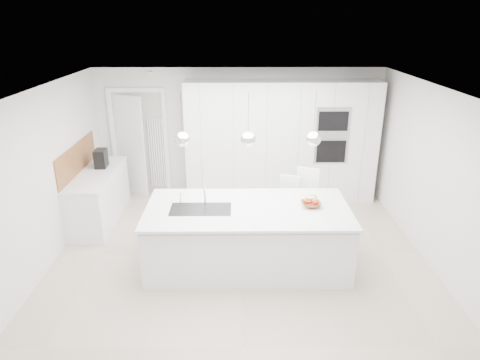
{
  "coord_description": "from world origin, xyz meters",
  "views": [
    {
      "loc": [
        -0.06,
        -5.66,
        3.39
      ],
      "look_at": [
        0.0,
        0.3,
        1.1
      ],
      "focal_mm": 32.0,
      "sensor_mm": 36.0,
      "label": 1
    }
  ],
  "objects_px": {
    "island_base": "(247,239)",
    "bar_stool_right": "(308,206)",
    "espresso_machine": "(101,158)",
    "bar_stool_left": "(290,209)",
    "fruit_bowl": "(311,204)"
  },
  "relations": [
    {
      "from": "island_base",
      "to": "bar_stool_right",
      "type": "height_order",
      "value": "bar_stool_right"
    },
    {
      "from": "espresso_machine",
      "to": "bar_stool_left",
      "type": "height_order",
      "value": "espresso_machine"
    },
    {
      "from": "espresso_machine",
      "to": "bar_stool_left",
      "type": "xyz_separation_m",
      "value": [
        3.23,
        -0.96,
        -0.54
      ]
    },
    {
      "from": "island_base",
      "to": "bar_stool_left",
      "type": "distance_m",
      "value": 1.09
    },
    {
      "from": "island_base",
      "to": "bar_stool_right",
      "type": "bearing_deg",
      "value": 39.54
    },
    {
      "from": "fruit_bowl",
      "to": "bar_stool_left",
      "type": "distance_m",
      "value": 0.88
    },
    {
      "from": "espresso_machine",
      "to": "bar_stool_right",
      "type": "height_order",
      "value": "espresso_machine"
    },
    {
      "from": "island_base",
      "to": "fruit_bowl",
      "type": "xyz_separation_m",
      "value": [
        0.89,
        0.08,
        0.5
      ]
    },
    {
      "from": "espresso_machine",
      "to": "bar_stool_left",
      "type": "distance_m",
      "value": 3.41
    },
    {
      "from": "espresso_machine",
      "to": "bar_stool_right",
      "type": "xyz_separation_m",
      "value": [
        3.51,
        -0.98,
        -0.48
      ]
    },
    {
      "from": "island_base",
      "to": "bar_stool_left",
      "type": "relative_size",
      "value": 2.73
    },
    {
      "from": "fruit_bowl",
      "to": "bar_stool_left",
      "type": "xyz_separation_m",
      "value": [
        -0.19,
        0.75,
        -0.42
      ]
    },
    {
      "from": "bar_stool_left",
      "to": "bar_stool_right",
      "type": "relative_size",
      "value": 0.89
    },
    {
      "from": "island_base",
      "to": "bar_stool_right",
      "type": "distance_m",
      "value": 1.29
    },
    {
      "from": "fruit_bowl",
      "to": "bar_stool_right",
      "type": "bearing_deg",
      "value": 82.55
    }
  ]
}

